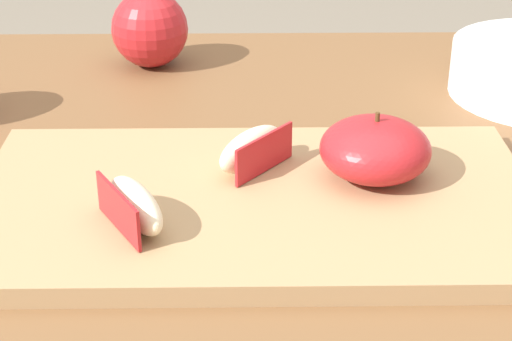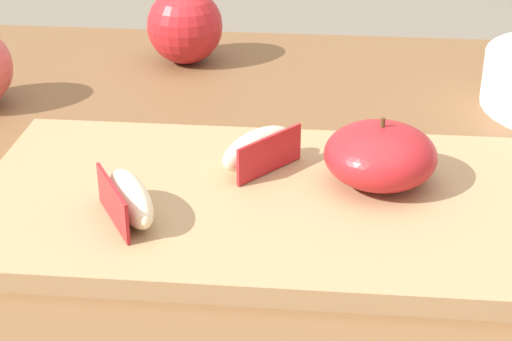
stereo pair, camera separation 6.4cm
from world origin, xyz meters
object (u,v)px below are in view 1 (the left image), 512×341
object	(u,v)px
cutting_board	(256,203)
apple_half_skin_up	(375,148)
apple_wedge_right	(253,149)
whole_apple_crimson	(150,29)
apple_wedge_back	(134,206)

from	to	relation	value
cutting_board	apple_half_skin_up	distance (m)	0.10
apple_wedge_right	cutting_board	bearing A→B (deg)	-87.32
apple_wedge_right	whole_apple_crimson	bearing A→B (deg)	110.93
cutting_board	whole_apple_crimson	world-z (taller)	whole_apple_crimson
cutting_board	whole_apple_crimson	distance (m)	0.35
cutting_board	apple_wedge_back	distance (m)	0.10
apple_wedge_back	apple_half_skin_up	bearing A→B (deg)	22.67
apple_half_skin_up	whole_apple_crimson	world-z (taller)	whole_apple_crimson
apple_wedge_back	apple_wedge_right	xyz separation A→B (m)	(0.08, 0.09, 0.00)
apple_wedge_right	apple_half_skin_up	bearing A→B (deg)	-9.12
cutting_board	apple_half_skin_up	xyz separation A→B (m)	(0.09, 0.03, 0.03)
apple_half_skin_up	apple_wedge_back	size ratio (longest dim) A/B	1.15
apple_half_skin_up	cutting_board	bearing A→B (deg)	-162.61
apple_wedge_back	apple_wedge_right	world-z (taller)	same
cutting_board	apple_wedge_right	xyz separation A→B (m)	(-0.00, 0.04, 0.02)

